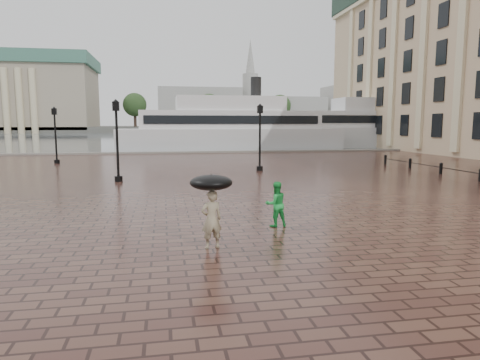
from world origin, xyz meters
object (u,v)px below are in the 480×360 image
object	(u,v)px
child_pedestrian	(276,204)
street_lamps	(141,137)
ferry_near	(230,128)
adult_pedestrian	(211,219)
ferry_far	(383,127)

from	to	relation	value
child_pedestrian	street_lamps	bearing A→B (deg)	-82.37
ferry_near	street_lamps	bearing A→B (deg)	-114.14
street_lamps	adult_pedestrian	size ratio (longest dim) A/B	10.10
adult_pedestrian	ferry_far	distance (m)	53.03
street_lamps	ferry_far	world-z (taller)	ferry_far
street_lamps	adult_pedestrian	bearing A→B (deg)	-81.95
ferry_far	adult_pedestrian	bearing A→B (deg)	-122.12
street_lamps	ferry_near	bearing A→B (deg)	66.26
adult_pedestrian	ferry_near	world-z (taller)	ferry_near
ferry_far	ferry_near	bearing A→B (deg)	-169.56
child_pedestrian	ferry_near	xyz separation A→B (m)	(4.57, 38.73, 1.91)
child_pedestrian	ferry_far	distance (m)	50.11
street_lamps	ferry_near	size ratio (longest dim) A/B	0.58
adult_pedestrian	child_pedestrian	size ratio (longest dim) A/B	1.07
street_lamps	ferry_far	size ratio (longest dim) A/B	0.56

